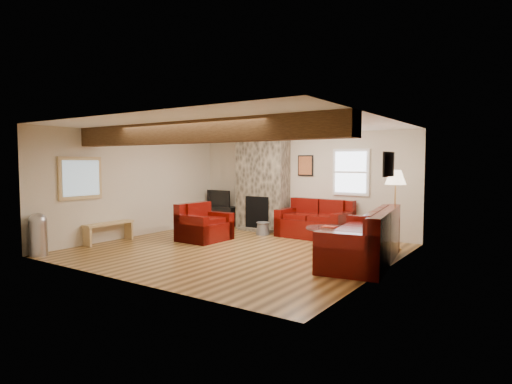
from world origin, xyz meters
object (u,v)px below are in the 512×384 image
armchair_red (204,222)px  floor_lamp (396,182)px  sofa_three (361,236)px  coffee_table (329,239)px  loveseat (314,219)px  television (220,198)px  tv_cabinet (220,216)px

armchair_red → floor_lamp: size_ratio=0.64×
sofa_three → coffee_table: size_ratio=2.61×
sofa_three → armchair_red: size_ratio=2.36×
loveseat → floor_lamp: floor_lamp is taller
armchair_red → coffee_table: size_ratio=1.11×
armchair_red → television: 2.41m
armchair_red → television: television is taller
loveseat → television: size_ratio=2.10×
coffee_table → sofa_three: bearing=-35.1°
loveseat → coffee_table: size_ratio=1.78×
armchair_red → floor_lamp: (3.88, 1.42, 0.97)m
sofa_three → tv_cabinet: 5.37m
television → armchair_red: bearing=-59.8°
loveseat → tv_cabinet: (-3.11, 0.30, -0.18)m
loveseat → tv_cabinet: loveseat is taller
tv_cabinet → armchair_red: bearing=-59.8°
armchair_red → floor_lamp: 4.25m
tv_cabinet → television: size_ratio=1.34×
television → loveseat: bearing=-5.5°
armchair_red → coffee_table: 2.88m
loveseat → tv_cabinet: size_ratio=1.56×
sofa_three → floor_lamp: bearing=165.0°
tv_cabinet → floor_lamp: size_ratio=0.66×
coffee_table → loveseat: bearing=127.8°
loveseat → armchair_red: 2.59m
coffee_table → floor_lamp: size_ratio=0.58×
armchair_red → tv_cabinet: armchair_red is taller
loveseat → television: (-3.11, 0.30, 0.32)m
coffee_table → armchair_red: bearing=-168.1°
sofa_three → television: television is taller
coffee_table → television: (-4.02, 1.47, 0.54)m
sofa_three → coffee_table: bearing=-134.2°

